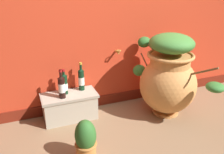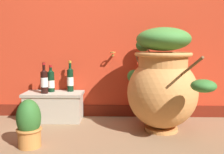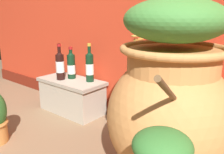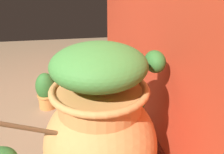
{
  "view_description": "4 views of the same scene",
  "coord_description": "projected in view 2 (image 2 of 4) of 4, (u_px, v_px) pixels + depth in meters",
  "views": [
    {
      "loc": [
        -1.03,
        -1.52,
        1.51
      ],
      "look_at": [
        -0.12,
        0.81,
        0.49
      ],
      "focal_mm": 39.07,
      "sensor_mm": 36.0,
      "label": 1
    },
    {
      "loc": [
        0.11,
        -1.66,
        0.8
      ],
      "look_at": [
        0.03,
        0.86,
        0.48
      ],
      "focal_mm": 40.04,
      "sensor_mm": 36.0,
      "label": 2
    },
    {
      "loc": [
        1.01,
        -0.44,
        0.89
      ],
      "look_at": [
        0.05,
        0.72,
        0.48
      ],
      "focal_mm": 38.7,
      "sensor_mm": 36.0,
      "label": 3
    },
    {
      "loc": [
        1.57,
        0.52,
        1.25
      ],
      "look_at": [
        -0.09,
        0.81,
        0.52
      ],
      "focal_mm": 36.64,
      "sensor_mm": 36.0,
      "label": 4
    }
  ],
  "objects": [
    {
      "name": "back_wall",
      "position": [
        110.0,
        1.0,
        2.78
      ],
      "size": [
        4.4,
        0.33,
        2.6
      ],
      "color": "red",
      "rests_on": "ground_plane"
    },
    {
      "name": "terracotta_urn",
      "position": [
        162.0,
        82.0,
        2.31
      ],
      "size": [
        0.65,
        0.99,
        0.96
      ],
      "color": "#D68E4C",
      "rests_on": "ground_plane"
    },
    {
      "name": "stone_ledge",
      "position": [
        54.0,
        105.0,
        2.67
      ],
      "size": [
        0.62,
        0.31,
        0.3
      ],
      "color": "#B2A893",
      "rests_on": "ground_plane"
    },
    {
      "name": "wine_bottle_left",
      "position": [
        70.0,
        79.0,
        2.7
      ],
      "size": [
        0.07,
        0.07,
        0.33
      ],
      "color": "black",
      "rests_on": "stone_ledge"
    },
    {
      "name": "wine_bottle_middle",
      "position": [
        51.0,
        80.0,
        2.68
      ],
      "size": [
        0.07,
        0.07,
        0.29
      ],
      "color": "black",
      "rests_on": "stone_ledge"
    },
    {
      "name": "wine_bottle_right",
      "position": [
        44.0,
        80.0,
        2.59
      ],
      "size": [
        0.07,
        0.07,
        0.32
      ],
      "color": "black",
      "rests_on": "stone_ledge"
    },
    {
      "name": "potted_shrub",
      "position": [
        29.0,
        124.0,
        1.96
      ],
      "size": [
        0.2,
        0.2,
        0.38
      ],
      "color": "#CC7F3D",
      "rests_on": "ground_plane"
    }
  ]
}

